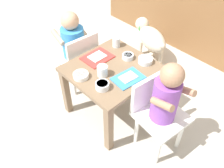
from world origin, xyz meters
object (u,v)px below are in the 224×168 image
at_px(seated_child_right, 164,100).
at_px(cereal_bowl_left_side, 81,75).
at_px(dining_table, 112,76).
at_px(food_tray_left, 97,57).
at_px(dog, 150,37).
at_px(veggie_bowl_far, 102,85).
at_px(veggie_bowl_near, 145,60).
at_px(cereal_bowl_right_side, 128,56).
at_px(water_cup_right, 102,71).
at_px(seated_child_left, 74,43).
at_px(food_tray_right, 128,78).
at_px(water_cup_left, 116,42).

bearing_deg(seated_child_right, cereal_bowl_left_side, -155.73).
distance_m(dining_table, food_tray_left, 0.17).
relative_size(dog, cereal_bowl_left_side, 4.81).
height_order(veggie_bowl_far, cereal_bowl_left_side, veggie_bowl_far).
height_order(cereal_bowl_left_side, veggie_bowl_near, veggie_bowl_near).
distance_m(seated_child_right, cereal_bowl_right_side, 0.44).
bearing_deg(seated_child_right, water_cup_right, -165.53).
distance_m(food_tray_left, cereal_bowl_left_side, 0.22).
bearing_deg(dining_table, water_cup_right, -82.97).
bearing_deg(seated_child_left, veggie_bowl_far, -18.71).
relative_size(dog, food_tray_right, 2.31).
bearing_deg(cereal_bowl_left_side, seated_child_left, 149.34).
relative_size(cereal_bowl_left_side, veggie_bowl_near, 1.00).
xyz_separation_m(seated_child_left, veggie_bowl_near, (0.53, 0.20, 0.03)).
bearing_deg(seated_child_right, food_tray_left, -178.60).
bearing_deg(water_cup_right, water_cup_left, 120.72).
xyz_separation_m(food_tray_left, veggie_bowl_near, (0.26, 0.21, 0.01)).
xyz_separation_m(food_tray_left, veggie_bowl_far, (0.25, -0.17, 0.02)).
height_order(dog, veggie_bowl_near, veggie_bowl_near).
relative_size(dining_table, cereal_bowl_left_side, 5.58).
distance_m(dining_table, veggie_bowl_near, 0.25).
distance_m(seated_child_right, water_cup_right, 0.42).
relative_size(seated_child_left, veggie_bowl_near, 6.71).
relative_size(dining_table, dog, 1.16).
bearing_deg(veggie_bowl_far, water_cup_left, 125.17).
height_order(food_tray_right, cereal_bowl_left_side, cereal_bowl_left_side).
bearing_deg(cereal_bowl_right_side, seated_child_right, -18.67).
bearing_deg(food_tray_right, dining_table, 178.61).
distance_m(water_cup_left, cereal_bowl_left_side, 0.41).
relative_size(seated_child_left, water_cup_right, 9.33).
relative_size(food_tray_right, water_cup_right, 2.90).
relative_size(water_cup_left, cereal_bowl_right_side, 0.95).
bearing_deg(veggie_bowl_far, water_cup_right, 137.83).
bearing_deg(water_cup_left, food_tray_right, -32.78).
bearing_deg(cereal_bowl_right_side, veggie_bowl_far, -73.33).
bearing_deg(seated_child_right, dog, 132.93).
bearing_deg(seated_child_left, dining_table, -0.12).
relative_size(food_tray_right, water_cup_left, 2.74).
xyz_separation_m(dining_table, water_cup_right, (0.01, -0.09, 0.11)).
height_order(food_tray_left, cereal_bowl_left_side, cereal_bowl_left_side).
relative_size(seated_child_left, cereal_bowl_left_side, 6.71).
relative_size(water_cup_right, cereal_bowl_left_side, 0.72).
relative_size(seated_child_right, veggie_bowl_far, 8.20).
distance_m(dog, veggie_bowl_far, 1.00).
bearing_deg(dog, seated_child_right, -47.07).
bearing_deg(cereal_bowl_left_side, food_tray_left, 111.90).
bearing_deg(seated_child_left, water_cup_right, -12.52).
xyz_separation_m(dog, water_cup_left, (0.09, -0.54, 0.23)).
bearing_deg(seated_child_right, veggie_bowl_near, 147.60).
bearing_deg(seated_child_right, food_tray_right, -177.07).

